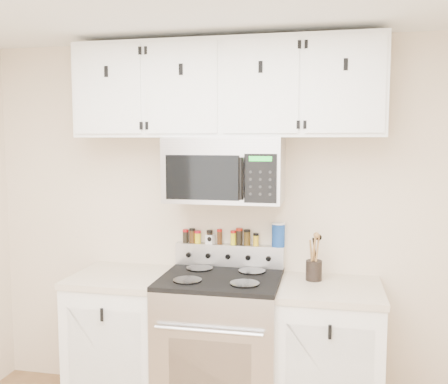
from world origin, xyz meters
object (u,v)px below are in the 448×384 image
at_px(range, 221,345).
at_px(utensil_crock, 314,269).
at_px(microwave, 225,170).
at_px(salt_canister, 278,235).

xyz_separation_m(range, utensil_crock, (0.59, 0.13, 0.51)).
bearing_deg(microwave, utensil_crock, 0.63).
bearing_deg(microwave, salt_canister, 24.61).
bearing_deg(utensil_crock, range, -167.18).
relative_size(range, microwave, 1.45).
bearing_deg(range, microwave, 89.77).
bearing_deg(range, salt_canister, 39.70).
relative_size(utensil_crock, salt_canister, 1.83).
bearing_deg(salt_canister, utensil_crock, -31.27).
xyz_separation_m(range, salt_canister, (0.34, 0.28, 0.70)).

